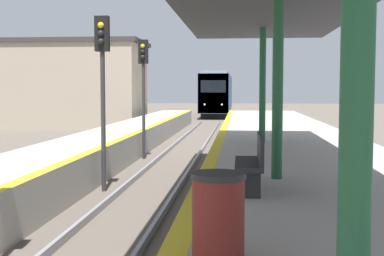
# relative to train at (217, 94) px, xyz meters

# --- Properties ---
(train) EXTENTS (2.72, 16.28, 4.31)m
(train) POSITION_rel_train_xyz_m (0.00, 0.00, 0.00)
(train) COLOR black
(train) RESTS_ON ground
(signal_mid) EXTENTS (0.36, 0.31, 4.53)m
(signal_mid) POSITION_rel_train_xyz_m (-1.22, -40.81, 0.97)
(signal_mid) COLOR #2D2D2D
(signal_mid) RESTS_ON ground
(signal_far) EXTENTS (0.36, 0.31, 4.53)m
(signal_far) POSITION_rel_train_xyz_m (-1.34, -34.26, 0.97)
(signal_far) COLOR #2D2D2D
(signal_far) RESTS_ON ground
(trash_bin) EXTENTS (0.54, 0.54, 0.84)m
(trash_bin) POSITION_rel_train_xyz_m (2.11, -49.21, -0.76)
(trash_bin) COLOR maroon
(trash_bin) RESTS_ON platform_right
(bench) EXTENTS (0.44, 1.50, 0.92)m
(bench) POSITION_rel_train_xyz_m (2.53, -45.67, -0.71)
(bench) COLOR #28282D
(bench) RESTS_ON platform_right
(station_building) EXTENTS (12.35, 6.22, 6.12)m
(station_building) POSITION_rel_train_xyz_m (-10.68, -16.62, 0.88)
(station_building) COLOR tan
(station_building) RESTS_ON ground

